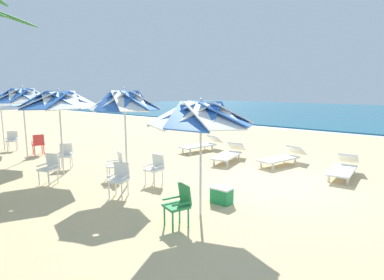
{
  "coord_description": "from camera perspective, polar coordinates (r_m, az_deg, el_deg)",
  "views": [
    {
      "loc": [
        3.72,
        -8.48,
        2.77
      ],
      "look_at": [
        -3.11,
        -0.11,
        1.0
      ],
      "focal_mm": 29.87,
      "sensor_mm": 36.0,
      "label": 1
    }
  ],
  "objects": [
    {
      "name": "plastic_chair_3",
      "position": [
        8.46,
        -12.81,
        -6.52
      ],
      "size": [
        0.59,
        0.6,
        0.87
      ],
      "color": "white",
      "rests_on": "ground"
    },
    {
      "name": "beach_umbrella_4",
      "position": [
        16.55,
        -31.07,
        6.18
      ],
      "size": [
        2.35,
        2.35,
        2.65
      ],
      "color": "silver",
      "rests_on": "ground"
    },
    {
      "name": "surf_foam",
      "position": [
        21.36,
        28.85,
        0.7
      ],
      "size": [
        80.0,
        0.7,
        0.01
      ],
      "primitive_type": "cube",
      "color": "white",
      "rests_on": "ground"
    },
    {
      "name": "plastic_chair_4",
      "position": [
        11.91,
        -21.62,
        -2.37
      ],
      "size": [
        0.63,
        0.63,
        0.87
      ],
      "color": "white",
      "rests_on": "ground"
    },
    {
      "name": "plastic_chair_0",
      "position": [
        6.51,
        -2.31,
        -11.13
      ],
      "size": [
        0.56,
        0.58,
        0.87
      ],
      "color": "#2D8C4C",
      "rests_on": "ground"
    },
    {
      "name": "sun_lounger_1",
      "position": [
        12.04,
        15.82,
        -2.98
      ],
      "size": [
        1.11,
        2.23,
        0.62
      ],
      "color": "white",
      "rests_on": "ground"
    },
    {
      "name": "plastic_chair_7",
      "position": [
        16.35,
        -29.43,
        0.1
      ],
      "size": [
        0.62,
        0.61,
        0.87
      ],
      "color": "white",
      "rests_on": "ground"
    },
    {
      "name": "plastic_chair_5",
      "position": [
        10.22,
        -24.11,
        -4.38
      ],
      "size": [
        0.57,
        0.59,
        0.87
      ],
      "color": "white",
      "rests_on": "ground"
    },
    {
      "name": "cooler_box",
      "position": [
        7.87,
        5.31,
        -9.77
      ],
      "size": [
        0.5,
        0.34,
        0.4
      ],
      "color": "#238C4C",
      "rests_on": "ground"
    },
    {
      "name": "beach_umbrella_2",
      "position": [
        10.81,
        -22.67,
        6.53
      ],
      "size": [
        2.5,
        2.5,
        2.75
      ],
      "color": "silver",
      "rests_on": "ground"
    },
    {
      "name": "plastic_chair_6",
      "position": [
        14.74,
        -25.76,
        -0.5
      ],
      "size": [
        0.56,
        0.54,
        0.87
      ],
      "color": "red",
      "rests_on": "ground"
    },
    {
      "name": "ground_plane",
      "position": [
        9.66,
        15.01,
        -7.68
      ],
      "size": [
        80.0,
        80.0,
        0.0
      ],
      "primitive_type": "plane",
      "color": "#D3B784"
    },
    {
      "name": "beach_umbrella_3",
      "position": [
        13.77,
        -28.01,
        6.9
      ],
      "size": [
        2.25,
        2.25,
        2.84
      ],
      "color": "silver",
      "rests_on": "ground"
    },
    {
      "name": "plastic_chair_1",
      "position": [
        9.99,
        -13.41,
        -4.1
      ],
      "size": [
        0.58,
        0.6,
        0.87
      ],
      "color": "white",
      "rests_on": "ground"
    },
    {
      "name": "plastic_chair_2",
      "position": [
        9.36,
        -6.57,
        -4.82
      ],
      "size": [
        0.47,
        0.5,
        0.87
      ],
      "color": "white",
      "rests_on": "ground"
    },
    {
      "name": "sun_lounger_0",
      "position": [
        11.12,
        25.43,
        -4.55
      ],
      "size": [
        0.81,
        2.19,
        0.62
      ],
      "color": "white",
      "rests_on": "ground"
    },
    {
      "name": "sun_lounger_2",
      "position": [
        12.25,
        6.6,
        -2.48
      ],
      "size": [
        1.06,
        2.23,
        0.62
      ],
      "color": "white",
      "rests_on": "ground"
    },
    {
      "name": "sun_lounger_3",
      "position": [
        14.14,
        1.67,
        -0.84
      ],
      "size": [
        1.01,
        2.22,
        0.62
      ],
      "color": "white",
      "rests_on": "ground"
    },
    {
      "name": "beach_umbrella_0",
      "position": [
        6.69,
        1.59,
        4.48
      ],
      "size": [
        2.28,
        2.28,
        2.56
      ],
      "color": "silver",
      "rests_on": "ground"
    },
    {
      "name": "beach_umbrella_1",
      "position": [
        9.01,
        -11.95,
        6.67
      ],
      "size": [
        1.98,
        1.98,
        2.79
      ],
      "color": "silver",
      "rests_on": "ground"
    }
  ]
}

